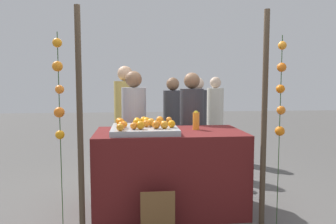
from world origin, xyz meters
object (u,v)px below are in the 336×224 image
(orange_0, at_px, (164,125))
(vendor_right, at_px, (192,136))
(stall_counter, at_px, (169,171))
(orange_1, at_px, (119,121))
(juice_bottle, at_px, (196,121))
(chalkboard_sign, at_px, (158,214))
(vendor_left, at_px, (134,136))

(orange_0, relative_size, vendor_right, 0.05)
(stall_counter, distance_m, orange_0, 0.61)
(orange_1, xyz_separation_m, juice_bottle, (0.88, -0.08, 0.00))
(orange_0, bearing_deg, chalkboard_sign, -104.23)
(stall_counter, xyz_separation_m, vendor_right, (0.37, 0.68, 0.28))
(vendor_left, height_order, vendor_right, vendor_left)
(orange_0, bearing_deg, vendor_right, 63.59)
(chalkboard_sign, bearing_deg, vendor_right, 67.07)
(stall_counter, xyz_separation_m, juice_bottle, (0.32, 0.08, 0.56))
(orange_1, relative_size, vendor_right, 0.05)
(chalkboard_sign, height_order, vendor_left, vendor_left)
(orange_0, relative_size, orange_1, 1.07)
(orange_1, relative_size, vendor_left, 0.05)
(stall_counter, relative_size, orange_0, 19.45)
(orange_0, distance_m, vendor_right, 1.05)
(orange_0, xyz_separation_m, orange_1, (-0.49, 0.39, -0.00))
(juice_bottle, bearing_deg, vendor_right, 84.82)
(vendor_left, bearing_deg, orange_0, -71.29)
(vendor_left, bearing_deg, juice_bottle, -41.22)
(orange_1, xyz_separation_m, vendor_right, (0.93, 0.52, -0.27))
(juice_bottle, xyz_separation_m, vendor_right, (0.05, 0.60, -0.28))
(juice_bottle, distance_m, chalkboard_sign, 1.17)
(vendor_right, bearing_deg, stall_counter, -118.79)
(stall_counter, bearing_deg, chalkboard_sign, -105.93)
(vendor_left, bearing_deg, vendor_right, -2.04)
(orange_1, height_order, chalkboard_sign, orange_1)
(stall_counter, xyz_separation_m, orange_1, (-0.56, 0.16, 0.55))
(stall_counter, distance_m, orange_1, 0.81)
(orange_0, relative_size, juice_bottle, 0.39)
(stall_counter, bearing_deg, vendor_right, 61.21)
(orange_0, bearing_deg, juice_bottle, 38.02)
(chalkboard_sign, height_order, vendor_right, vendor_right)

